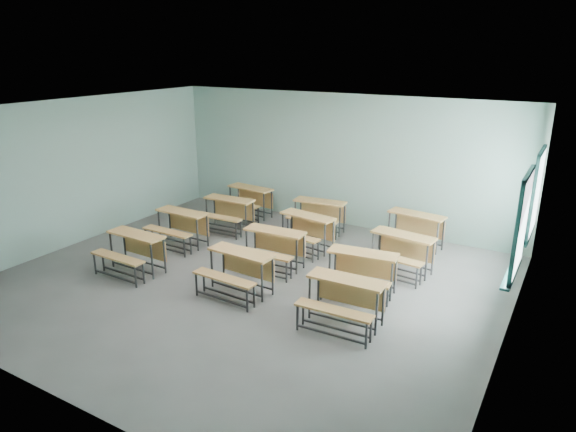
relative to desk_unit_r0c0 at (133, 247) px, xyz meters
The scene contains 13 objects.
room 2.63m from the desk_unit_r0c0, 19.02° to the left, with size 9.04×8.04×3.24m.
desk_unit_r0c0 is the anchor object (origin of this frame).
desk_unit_r0c1 2.32m from the desk_unit_r0c0, ahead, with size 1.27×0.88×0.77m.
desk_unit_r0c2 4.40m from the desk_unit_r0c0, ahead, with size 1.26×0.87×0.77m.
desk_unit_r1c0 1.56m from the desk_unit_r0c0, 97.06° to the left, with size 1.25×0.85×0.77m.
desk_unit_r1c1 2.72m from the desk_unit_r0c0, 34.39° to the left, with size 1.28×0.89×0.77m.
desk_unit_r1c2 4.42m from the desk_unit_r0c0, 17.79° to the left, with size 1.32×0.97×0.77m.
desk_unit_r2c0 2.90m from the desk_unit_r0c0, 87.85° to the left, with size 1.27×0.88×0.77m.
desk_unit_r2c1 3.58m from the desk_unit_r0c0, 49.41° to the left, with size 1.33×0.99×0.77m.
desk_unit_r2c2 5.20m from the desk_unit_r0c0, 29.91° to the left, with size 1.31×0.95×0.77m.
desk_unit_r3c0 4.02m from the desk_unit_r0c0, 90.70° to the left, with size 1.30×0.93×0.77m.
desk_unit_r3c1 4.36m from the desk_unit_r0c0, 61.35° to the left, with size 1.30×0.94×0.77m.
desk_unit_r3c2 5.91m from the desk_unit_r0c0, 42.69° to the left, with size 1.33×0.98×0.77m.
Camera 1 is at (5.11, -7.23, 4.22)m, focal length 32.00 mm.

